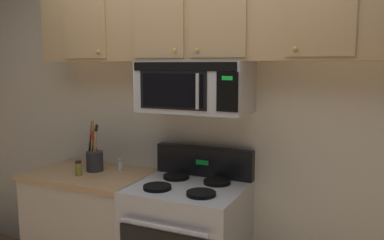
# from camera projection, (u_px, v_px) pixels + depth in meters

# --- Properties ---
(back_wall) EXTENTS (5.20, 0.10, 2.70)m
(back_wall) POSITION_uv_depth(u_px,v_px,m) (209.00, 115.00, 2.99)
(back_wall) COLOR silver
(back_wall) RESTS_ON ground_plane
(over_range_microwave) EXTENTS (0.76, 0.43, 0.35)m
(over_range_microwave) POSITION_uv_depth(u_px,v_px,m) (195.00, 87.00, 2.74)
(over_range_microwave) COLOR #B7BABF
(upper_cabinets) EXTENTS (2.50, 0.36, 0.55)m
(upper_cabinets) POSITION_uv_depth(u_px,v_px,m) (197.00, 20.00, 2.70)
(upper_cabinets) COLOR tan
(counter_segment) EXTENTS (0.93, 0.65, 0.90)m
(counter_segment) POSITION_uv_depth(u_px,v_px,m) (93.00, 227.00, 3.14)
(counter_segment) COLOR #BCB7AD
(counter_segment) RESTS_ON ground_plane
(utensil_crock_charcoal) EXTENTS (0.13, 0.13, 0.40)m
(utensil_crock_charcoal) POSITION_uv_depth(u_px,v_px,m) (94.00, 158.00, 3.10)
(utensil_crock_charcoal) COLOR #2D2D33
(utensil_crock_charcoal) RESTS_ON counter_segment
(salt_shaker) EXTENTS (0.04, 0.04, 0.09)m
(salt_shaker) POSITION_uv_depth(u_px,v_px,m) (120.00, 165.00, 3.11)
(salt_shaker) COLOR white
(salt_shaker) RESTS_ON counter_segment
(pepper_mill) EXTENTS (0.05, 0.05, 0.20)m
(pepper_mill) POSITION_uv_depth(u_px,v_px,m) (91.00, 154.00, 3.25)
(pepper_mill) COLOR #B7B2A8
(pepper_mill) RESTS_ON counter_segment
(spice_jar) EXTENTS (0.05, 0.05, 0.11)m
(spice_jar) POSITION_uv_depth(u_px,v_px,m) (79.00, 168.00, 2.98)
(spice_jar) COLOR olive
(spice_jar) RESTS_ON counter_segment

